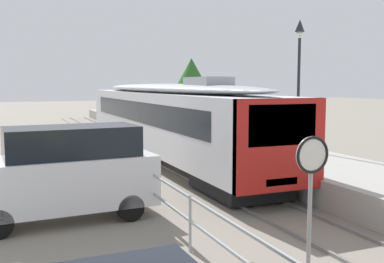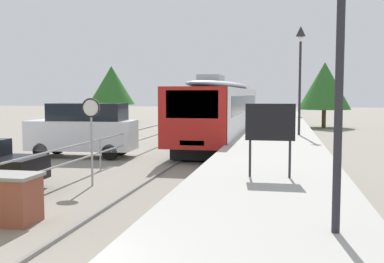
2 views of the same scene
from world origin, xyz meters
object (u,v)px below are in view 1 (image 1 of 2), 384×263
at_px(platform_lamp_mid_platform, 299,60).
at_px(speed_limit_sign, 311,178).
at_px(commuter_train, 165,116).
at_px(parked_van_white, 64,172).

distance_m(platform_lamp_mid_platform, speed_limit_sign, 12.18).
height_order(platform_lamp_mid_platform, speed_limit_sign, platform_lamp_mid_platform).
height_order(commuter_train, platform_lamp_mid_platform, platform_lamp_mid_platform).
bearing_deg(parked_van_white, speed_limit_sign, -63.65).
xyz_separation_m(platform_lamp_mid_platform, speed_limit_sign, (-6.75, -9.83, -2.50)).
height_order(commuter_train, speed_limit_sign, commuter_train).
relative_size(commuter_train, parked_van_white, 3.93).
distance_m(commuter_train, speed_limit_sign, 14.31).
distance_m(platform_lamp_mid_platform, parked_van_white, 11.00).
bearing_deg(commuter_train, platform_lamp_mid_platform, -44.43).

